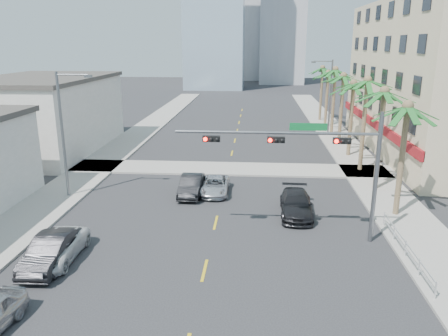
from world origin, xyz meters
The scene contains 23 objects.
ground centered at (0.00, 0.00, 0.00)m, with size 260.00×260.00×0.00m, color #262628.
sidewalk_right centered at (12.00, 20.00, 0.07)m, with size 4.00×120.00×0.15m, color gray.
sidewalk_left centered at (-12.00, 20.00, 0.07)m, with size 4.00×120.00×0.15m, color gray.
sidewalk_cross centered at (0.00, 22.00, 0.07)m, with size 80.00×4.00×0.15m, color gray.
building_left_far centered at (-19.50, 28.00, 3.60)m, with size 11.00×18.00×7.20m, color beige.
tower_far_center centered at (-3.00, 125.00, 21.00)m, with size 16.00×16.00×42.00m, color #ADADB2.
traffic_signal_mast centered at (5.78, 7.95, 5.06)m, with size 11.12×0.54×7.20m.
palm_tree_0 centered at (11.60, 12.00, 7.08)m, with size 4.80×4.80×7.80m.
palm_tree_1 centered at (11.60, 17.20, 7.43)m, with size 4.80×4.80×8.16m.
palm_tree_2 centered at (11.60, 22.40, 7.78)m, with size 4.80×4.80×8.52m.
palm_tree_3 centered at (11.60, 27.60, 7.08)m, with size 4.80×4.80×7.80m.
palm_tree_4 centered at (11.60, 32.80, 7.43)m, with size 4.80×4.80×8.16m.
palm_tree_5 centered at (11.60, 38.00, 7.78)m, with size 4.80×4.80×8.52m.
palm_tree_6 centered at (11.60, 43.20, 7.08)m, with size 4.80×4.80×7.80m.
palm_tree_7 centered at (11.60, 48.40, 7.43)m, with size 4.80×4.80×8.16m.
streetlight_left centered at (-11.00, 14.00, 5.06)m, with size 2.55×0.25×9.00m.
streetlight_right centered at (11.00, 38.00, 5.06)m, with size 2.55×0.25×9.00m.
guardrail centered at (10.30, 6.00, 0.67)m, with size 0.08×8.08×1.00m.
car_parked_mid centered at (-7.80, 3.95, 0.76)m, with size 1.62×4.64×1.53m, color black.
car_parked_far centered at (-7.80, 4.51, 0.67)m, with size 2.21×4.80×1.33m, color silver.
car_lane_left centered at (-2.29, 15.10, 0.73)m, with size 1.54×4.41×1.45m, color black.
car_lane_center centered at (-0.57, 15.58, 0.61)m, with size 2.02×4.37×1.22m, color silver.
car_lane_right centered at (5.13, 11.72, 0.73)m, with size 2.04×5.01×1.45m, color black.
Camera 1 is at (2.41, -15.28, 10.86)m, focal length 35.00 mm.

